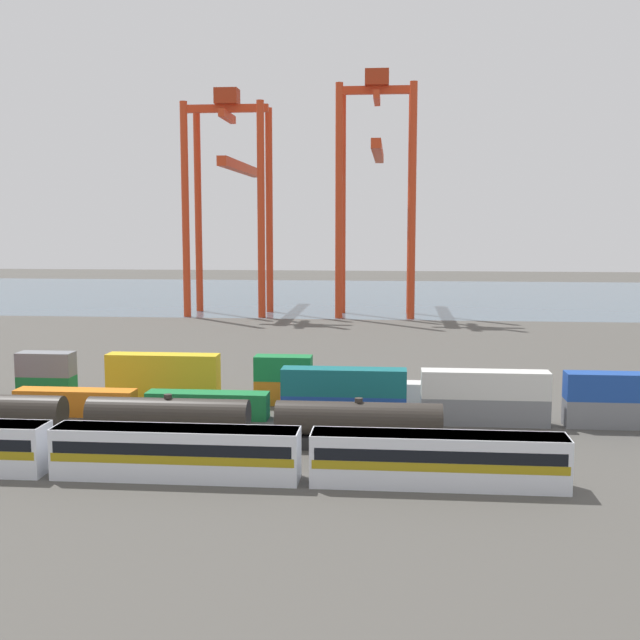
{
  "coord_description": "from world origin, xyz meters",
  "views": [
    {
      "loc": [
        8.26,
        -76.39,
        19.11
      ],
      "look_at": [
        -0.83,
        21.56,
        7.22
      ],
      "focal_mm": 44.78,
      "sensor_mm": 36.0,
      "label": 1
    }
  ],
  "objects": [
    {
      "name": "shipping_container_5",
      "position": [
        3.55,
        -0.52,
        3.9
      ],
      "size": [
        12.1,
        2.44,
        2.6
      ],
      "primitive_type": "cube",
      "color": "#146066",
      "rests_on": "shipping_container_4"
    },
    {
      "name": "shipping_container_13",
      "position": [
        -16.41,
        6.28,
        3.9
      ],
      "size": [
        12.1,
        2.44,
        2.6
      ],
      "primitive_type": "cube",
      "color": "gold",
      "rests_on": "shipping_container_12"
    },
    {
      "name": "shipping_container_7",
      "position": [
        17.05,
        -0.52,
        3.9
      ],
      "size": [
        12.1,
        2.44,
        2.6
      ],
      "primitive_type": "cube",
      "color": "silver",
      "rests_on": "shipping_container_6"
    },
    {
      "name": "passenger_train",
      "position": [
        -7.93,
        -19.26,
        2.14
      ],
      "size": [
        57.79,
        3.14,
        3.9
      ],
      "color": "silver",
      "rests_on": "ground_plane"
    },
    {
      "name": "shipping_container_3",
      "position": [
        -9.95,
        -0.52,
        1.3
      ],
      "size": [
        12.1,
        2.44,
        2.6
      ],
      "primitive_type": "cube",
      "color": "#197538",
      "rests_on": "ground_plane"
    },
    {
      "name": "shipping_container_2",
      "position": [
        -23.45,
        -0.52,
        1.3
      ],
      "size": [
        12.1,
        2.44,
        2.6
      ],
      "primitive_type": "cube",
      "color": "orange",
      "rests_on": "ground_plane"
    },
    {
      "name": "shipping_container_9",
      "position": [
        30.55,
        -0.52,
        3.9
      ],
      "size": [
        12.1,
        2.44,
        2.6
      ],
      "primitive_type": "cube",
      "color": "#1C4299",
      "rests_on": "shipping_container_8"
    },
    {
      "name": "harbour_water",
      "position": [
        0.0,
        137.47,
        0.0
      ],
      "size": [
        400.0,
        110.0,
        0.01
      ],
      "primitive_type": "cube",
      "color": "#475B6B",
      "rests_on": "ground_plane"
    },
    {
      "name": "shipping_container_11",
      "position": [
        -29.49,
        6.28,
        3.9
      ],
      "size": [
        6.04,
        2.44,
        2.6
      ],
      "primitive_type": "cube",
      "color": "slate",
      "rests_on": "shipping_container_10"
    },
    {
      "name": "shipping_container_14",
      "position": [
        -3.33,
        6.28,
        1.3
      ],
      "size": [
        6.04,
        2.44,
        2.6
      ],
      "primitive_type": "cube",
      "color": "orange",
      "rests_on": "ground_plane"
    },
    {
      "name": "ground_plane",
      "position": [
        0.0,
        40.0,
        0.0
      ],
      "size": [
        420.0,
        420.0,
        0.0
      ],
      "primitive_type": "plane",
      "color": "#4C4944"
    },
    {
      "name": "shipping_container_8",
      "position": [
        30.55,
        -0.52,
        1.3
      ],
      "size": [
        12.1,
        2.44,
        2.6
      ],
      "primitive_type": "cube",
      "color": "slate",
      "rests_on": "ground_plane"
    },
    {
      "name": "gantry_crane_west",
      "position": [
        -26.47,
        93.51,
        28.07
      ],
      "size": [
        17.23,
        41.85,
        46.79
      ],
      "color": "red",
      "rests_on": "ground_plane"
    },
    {
      "name": "shipping_container_6",
      "position": [
        17.05,
        -0.52,
        1.3
      ],
      "size": [
        12.1,
        2.44,
        2.6
      ],
      "primitive_type": "cube",
      "color": "slate",
      "rests_on": "ground_plane"
    },
    {
      "name": "shipping_container_4",
      "position": [
        3.55,
        -0.52,
        1.3
      ],
      "size": [
        12.1,
        2.44,
        2.6
      ],
      "primitive_type": "cube",
      "color": "#1C4299",
      "rests_on": "ground_plane"
    },
    {
      "name": "shipping_container_15",
      "position": [
        -3.33,
        6.28,
        3.9
      ],
      "size": [
        6.04,
        2.44,
        2.6
      ],
      "primitive_type": "cube",
      "color": "#197538",
      "rests_on": "shipping_container_14"
    },
    {
      "name": "freight_tank_row",
      "position": [
        -11.23,
        -9.85,
        2.07
      ],
      "size": [
        47.45,
        2.91,
        4.37
      ],
      "color": "#232326",
      "rests_on": "ground_plane"
    },
    {
      "name": "gantry_crane_central",
      "position": [
        4.43,
        93.07,
        29.93
      ],
      "size": [
        16.22,
        39.7,
        50.03
      ],
      "color": "red",
      "rests_on": "ground_plane"
    },
    {
      "name": "shipping_container_10",
      "position": [
        -29.49,
        6.28,
        1.3
      ],
      "size": [
        6.04,
        2.44,
        2.6
      ],
      "primitive_type": "cube",
      "color": "#197538",
      "rests_on": "ground_plane"
    },
    {
      "name": "shipping_container_16",
      "position": [
        9.75,
        6.28,
        1.3
      ],
      "size": [
        6.04,
        2.44,
        2.6
      ],
      "primitive_type": "cube",
      "color": "silver",
      "rests_on": "ground_plane"
    },
    {
      "name": "shipping_container_12",
      "position": [
        -16.41,
        6.28,
        1.3
      ],
      "size": [
        12.1,
        2.44,
        2.6
      ],
      "primitive_type": "cube",
      "color": "gold",
      "rests_on": "ground_plane"
    }
  ]
}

